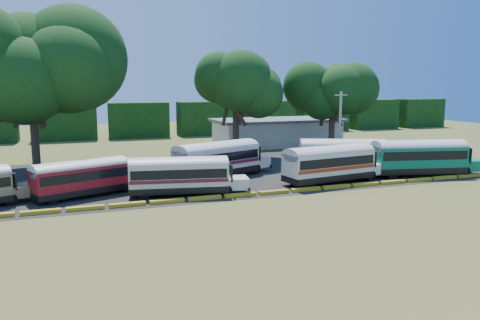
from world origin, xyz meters
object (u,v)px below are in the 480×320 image
object	(u,v)px
bus_red	(83,176)
bus_cream_west	(181,174)
tree_west	(30,67)
bus_teal	(421,155)
bus_white_red	(331,162)

from	to	relation	value
bus_red	bus_cream_west	world-z (taller)	bus_cream_west
tree_west	bus_red	bearing A→B (deg)	-69.88
bus_red	bus_teal	world-z (taller)	bus_teal
bus_teal	tree_west	distance (m)	39.50
bus_cream_west	bus_white_red	world-z (taller)	bus_white_red
bus_white_red	tree_west	size ratio (longest dim) A/B	0.69
bus_red	tree_west	size ratio (longest dim) A/B	0.59
bus_red	bus_teal	bearing A→B (deg)	-25.55
bus_white_red	bus_teal	size ratio (longest dim) A/B	0.96
bus_white_red	tree_west	world-z (taller)	tree_west
bus_cream_west	bus_red	bearing A→B (deg)	173.66
bus_cream_west	tree_west	size ratio (longest dim) A/B	0.63
bus_cream_west	bus_white_red	bearing A→B (deg)	10.88
tree_west	bus_white_red	bearing A→B (deg)	-27.76
bus_white_red	bus_red	bearing A→B (deg)	166.24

